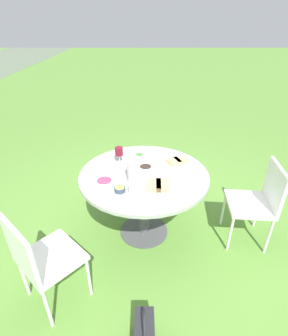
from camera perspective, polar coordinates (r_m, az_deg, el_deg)
name	(u,v)px	position (r m, az deg, el deg)	size (l,w,h in m)	color
ground_plane	(144,231)	(3.01, 0.00, -13.60)	(40.00, 40.00, 0.00)	#5B8C38
dining_table	(144,183)	(2.61, 0.00, -3.34)	(1.26, 1.26, 0.76)	#4C4C51
chair_near_left	(40,257)	(2.21, -21.74, -17.52)	(0.61, 0.61, 0.89)	silver
chair_near_right	(259,199)	(2.83, 23.73, -6.12)	(0.47, 0.46, 0.89)	silver
water_pitcher	(134,171)	(2.38, -2.25, -0.66)	(0.13, 0.12, 0.21)	silver
wine_glass	(119,152)	(2.69, -5.48, 3.54)	(0.08, 0.08, 0.17)	silver
platter_bread_main	(176,163)	(2.70, 6.92, 1.15)	(0.31, 0.40, 0.06)	white
platter_charcuterie	(161,187)	(2.31, 3.66, -4.11)	(0.27, 0.36, 0.07)	white
bowl_fries	(120,189)	(2.29, -5.30, -4.58)	(0.10, 0.10, 0.04)	#334256
bowl_salad	(139,156)	(2.83, -1.00, 2.68)	(0.10, 0.10, 0.04)	beige
bowl_olives	(146,168)	(2.59, 0.35, -0.01)	(0.14, 0.14, 0.04)	beige
bowl_dip_red	(104,183)	(2.36, -8.61, -3.26)	(0.16, 0.16, 0.07)	silver
cup_water_near	(133,189)	(2.25, -2.47, -4.61)	(0.07, 0.07, 0.08)	silver
handbag	(144,336)	(2.19, 0.02, -32.76)	(0.30, 0.14, 0.37)	#232328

